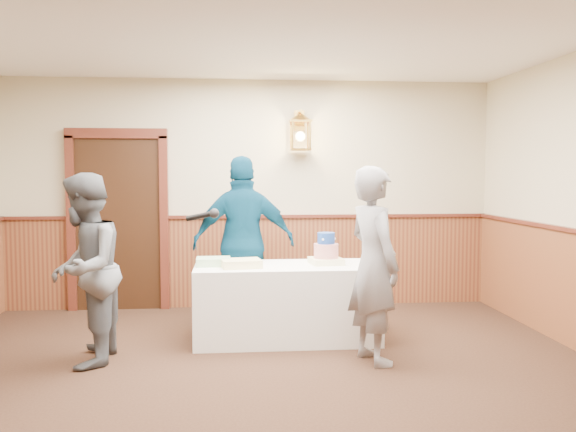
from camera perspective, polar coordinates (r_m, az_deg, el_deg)
name	(u,v)px	position (r m, az deg, el deg)	size (l,w,h in m)	color
ground	(266,416)	(4.38, -2.03, -18.21)	(7.00, 7.00, 0.00)	black
room_shell	(255,192)	(4.51, -3.09, 2.29)	(6.02, 7.02, 2.81)	beige
display_table	(286,302)	(6.11, -0.17, -8.08)	(1.80, 0.80, 0.75)	white
tiered_cake	(326,252)	(6.10, 3.58, -3.36)	(0.34, 0.34, 0.32)	#FDF8BB
sheet_cake_yellow	(241,263)	(5.90, -4.41, -4.44)	(0.37, 0.29, 0.08)	#FEF798
sheet_cake_green	(213,262)	(6.04, -6.99, -4.26)	(0.33, 0.27, 0.08)	#94C58B
interviewer	(84,269)	(5.54, -18.52, -4.75)	(1.48, 0.81, 1.66)	#54585D
baker	(374,265)	(5.38, 8.02, -4.53)	(0.63, 0.41, 1.72)	gray
assistant_p	(244,243)	(6.49, -4.14, -2.49)	(1.08, 0.45, 1.84)	navy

